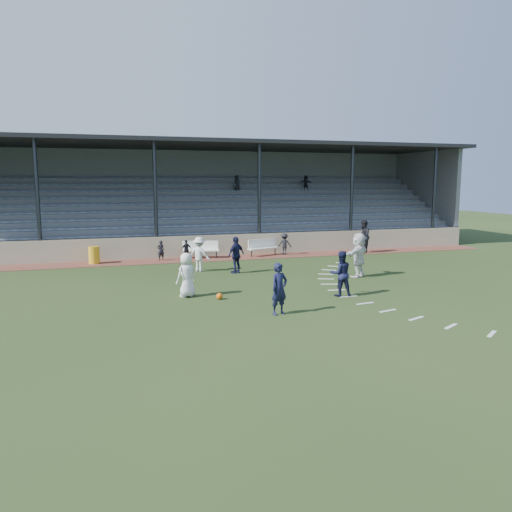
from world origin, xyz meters
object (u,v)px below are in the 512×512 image
(bench_right, at_px, (263,246))
(trash_bin, at_px, (94,255))
(football, at_px, (219,296))
(player_white_lead, at_px, (187,275))
(bench_left, at_px, (201,248))
(player_navy_lead, at_px, (279,289))
(official, at_px, (363,236))

(bench_right, distance_m, trash_bin, 9.28)
(football, relative_size, player_white_lead, 0.14)
(bench_right, distance_m, football, 10.93)
(bench_right, height_order, player_white_lead, player_white_lead)
(bench_left, distance_m, player_white_lead, 9.44)
(player_navy_lead, bearing_deg, football, 98.71)
(bench_left, relative_size, trash_bin, 2.28)
(trash_bin, xyz_separation_m, official, (15.40, -0.47, 0.54))
(bench_left, distance_m, trash_bin, 5.67)
(trash_bin, relative_size, football, 3.75)
(bench_right, height_order, trash_bin, bench_right)
(player_navy_lead, bearing_deg, official, 31.28)
(bench_left, height_order, player_navy_lead, player_navy_lead)
(player_navy_lead, bearing_deg, player_white_lead, 106.69)
(trash_bin, bearing_deg, bench_left, 2.98)
(official, bearing_deg, trash_bin, -60.25)
(trash_bin, distance_m, official, 15.41)
(player_navy_lead, bearing_deg, trash_bin, 96.05)
(player_white_lead, bearing_deg, bench_right, -148.06)
(bench_right, distance_m, official, 6.16)
(bench_left, height_order, trash_bin, bench_left)
(trash_bin, bearing_deg, official, -1.73)
(trash_bin, height_order, football, trash_bin)
(player_white_lead, bearing_deg, trash_bin, -94.02)
(bench_left, relative_size, player_white_lead, 1.23)
(football, bearing_deg, trash_bin, 114.96)
(bench_right, height_order, football, bench_right)
(trash_bin, height_order, official, official)
(official, bearing_deg, player_navy_lead, -7.60)
(official, bearing_deg, football, -18.53)
(bench_right, relative_size, trash_bin, 2.26)
(bench_right, xyz_separation_m, player_white_lead, (-5.86, -9.05, 0.24))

